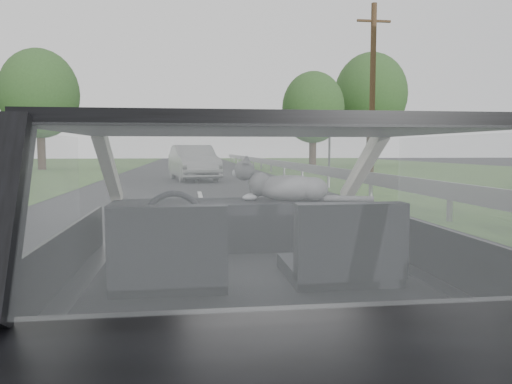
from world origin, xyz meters
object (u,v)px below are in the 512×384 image
object	(u,v)px
cat	(289,186)
other_car	(193,163)
highway_sign	(329,150)
utility_pole	(372,92)
subject_car	(251,266)

from	to	relation	value
cat	other_car	xyz separation A→B (m)	(-0.44, 18.44, -0.34)
cat	highway_sign	size ratio (longest dim) A/B	0.25
other_car	utility_pole	bearing A→B (deg)	-5.14
subject_car	highway_sign	xyz separation A→B (m)	(6.10, 19.81, 0.56)
cat	utility_pole	bearing A→B (deg)	82.52
subject_car	other_car	xyz separation A→B (m)	(-0.12, 19.02, 0.03)
cat	other_car	size ratio (longest dim) A/B	0.14
subject_car	highway_sign	distance (m)	20.73
cat	highway_sign	xyz separation A→B (m)	(5.78, 19.22, 0.19)
cat	utility_pole	world-z (taller)	utility_pole
other_car	utility_pole	world-z (taller)	utility_pole
cat	utility_pole	distance (m)	20.73
subject_car	utility_pole	bearing A→B (deg)	67.72
other_car	utility_pole	distance (m)	8.78
other_car	utility_pole	size ratio (longest dim) A/B	0.58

